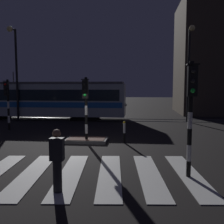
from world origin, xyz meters
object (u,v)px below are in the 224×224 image
Objects in this scene: traffic_light_corner_near_right at (191,102)px; street_lamp_trackside_left at (15,63)px; traffic_light_median_centre at (86,100)px; tram at (39,99)px; traffic_light_corner_far_left at (7,97)px; pedestrian_waiting_at_kerb at (57,160)px; bollard_island_edge at (124,132)px; street_lamp_trackside_right at (189,63)px.

street_lamp_trackside_left reaches higher than traffic_light_corner_near_right.
traffic_light_median_centre is 0.21× the size of tram.
traffic_light_corner_near_right is at bearing -37.82° from traffic_light_corner_far_left.
pedestrian_waiting_at_kerb is 6.42m from bollard_island_edge.
tram is (-6.13, 9.15, -0.43)m from traffic_light_median_centre.
bollard_island_edge is at bearing 77.08° from pedestrian_waiting_at_kerb.
tram is (-0.28, 5.90, -0.43)m from traffic_light_corner_far_left.
traffic_light_corner_near_right is at bearing -100.46° from street_lamp_trackside_right.
bollard_island_edge is at bearing -38.01° from street_lamp_trackside_left.
traffic_light_median_centre reaches higher than bollard_island_edge.
tram reaches higher than bollard_island_edge.
tram reaches higher than traffic_light_median_centre.
street_lamp_trackside_right is 13.94m from street_lamp_trackside_left.
traffic_light_corner_near_right is 0.23× the size of tram.
street_lamp_trackside_right reaches higher than bollard_island_edge.
tram reaches higher than traffic_light_corner_near_right.
street_lamp_trackside_right is (2.36, 12.78, 2.32)m from traffic_light_corner_near_right.
tram is at bearing 53.09° from street_lamp_trackside_left.
street_lamp_trackside_left reaches higher than bollard_island_edge.
bollard_island_edge is at bearing 6.81° from traffic_light_median_centre.
traffic_light_median_centre is at bearing -56.18° from tram.
street_lamp_trackside_left is at bearing -126.91° from tram.
traffic_light_median_centre is at bearing -29.07° from traffic_light_corner_far_left.
traffic_light_median_centre is at bearing -173.19° from bollard_island_edge.
traffic_light_corner_far_left is 2.98× the size of bollard_island_edge.
traffic_light_median_centre is 10.82m from street_lamp_trackside_left.
pedestrian_waiting_at_kerb is at bearing -66.45° from tram.
traffic_light_corner_near_right is at bearing 21.77° from pedestrian_waiting_at_kerb.
traffic_light_corner_near_right is 4.26m from pedestrian_waiting_at_kerb.
tram is at bearing 132.04° from bollard_island_edge.
street_lamp_trackside_right is at bearing 3.06° from street_lamp_trackside_left.
pedestrian_waiting_at_kerb is (-3.71, -1.48, -1.49)m from traffic_light_corner_near_right.
bollard_island_edge is (-2.27, 4.77, -1.81)m from traffic_light_corner_near_right.
traffic_light_corner_far_left is 0.44× the size of street_lamp_trackside_left.
street_lamp_trackside_right is 0.99× the size of street_lamp_trackside_left.
traffic_light_corner_near_right is 13.20m from street_lamp_trackside_right.
street_lamp_trackside_right is at bearing 51.52° from traffic_light_median_centre.
tram is at bearing 175.88° from street_lamp_trackside_right.
pedestrian_waiting_at_kerb is (0.48, -6.02, -1.30)m from traffic_light_median_centre.
traffic_light_corner_far_left is at bearing 158.72° from bollard_island_edge.
traffic_light_corner_far_left is 0.92× the size of traffic_light_corner_near_right.
street_lamp_trackside_left is at bearing 134.56° from traffic_light_median_centre.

